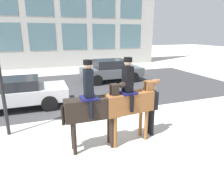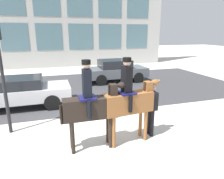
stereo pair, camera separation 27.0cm
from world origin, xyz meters
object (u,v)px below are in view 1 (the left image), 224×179
object	(u,v)px
mounted_horse_lead	(93,106)
mounted_horse_companion	(130,100)
street_car_far_lane	(111,70)
street_car_near_lane	(15,93)
pedestrian_bystander	(151,106)

from	to	relation	value
mounted_horse_lead	mounted_horse_companion	distance (m)	1.14
street_car_far_lane	mounted_horse_lead	bearing A→B (deg)	-112.88
mounted_horse_lead	mounted_horse_companion	bearing A→B (deg)	1.58
street_car_far_lane	street_car_near_lane	bearing A→B (deg)	-148.77
pedestrian_bystander	street_car_near_lane	bearing A→B (deg)	-47.85
mounted_horse_companion	pedestrian_bystander	world-z (taller)	mounted_horse_companion
mounted_horse_companion	street_car_near_lane	size ratio (longest dim) A/B	0.59
mounted_horse_lead	street_car_far_lane	world-z (taller)	mounted_horse_lead
mounted_horse_lead	mounted_horse_companion	size ratio (longest dim) A/B	0.99
mounted_horse_lead	pedestrian_bystander	bearing A→B (deg)	5.53
mounted_horse_lead	street_car_near_lane	world-z (taller)	mounted_horse_lead
pedestrian_bystander	street_car_far_lane	bearing A→B (deg)	-104.76
street_car_near_lane	street_car_far_lane	world-z (taller)	street_car_far_lane
mounted_horse_companion	pedestrian_bystander	distance (m)	0.90
mounted_horse_companion	pedestrian_bystander	xyz separation A→B (m)	(0.83, 0.15, -0.34)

